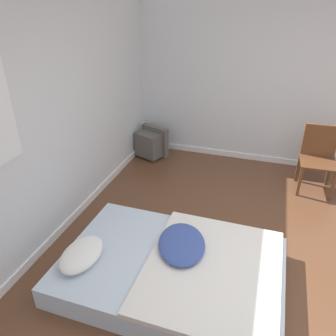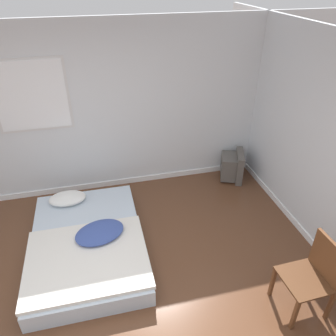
% 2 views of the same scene
% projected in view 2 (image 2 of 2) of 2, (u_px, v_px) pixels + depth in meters
% --- Properties ---
extents(ground_plane, '(20.00, 20.00, 0.00)m').
position_uv_depth(ground_plane, '(113.00, 322.00, 3.40)').
color(ground_plane, brown).
extents(wall_back, '(7.74, 0.08, 2.60)m').
position_uv_depth(wall_back, '(87.00, 114.00, 4.79)').
color(wall_back, silver).
rests_on(wall_back, ground_plane).
extents(mattress_bed, '(1.40, 2.04, 0.37)m').
position_uv_depth(mattress_bed, '(87.00, 243.00, 4.16)').
color(mattress_bed, silver).
rests_on(mattress_bed, ground_plane).
extents(crt_tv, '(0.48, 0.54, 0.50)m').
position_uv_depth(crt_tv, '(233.00, 166.00, 5.56)').
color(crt_tv, '#56514C').
rests_on(crt_tv, ground_plane).
extents(wooden_chair, '(0.47, 0.47, 0.88)m').
position_uv_depth(wooden_chair, '(316.00, 271.00, 3.31)').
color(wooden_chair, brown).
rests_on(wooden_chair, ground_plane).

